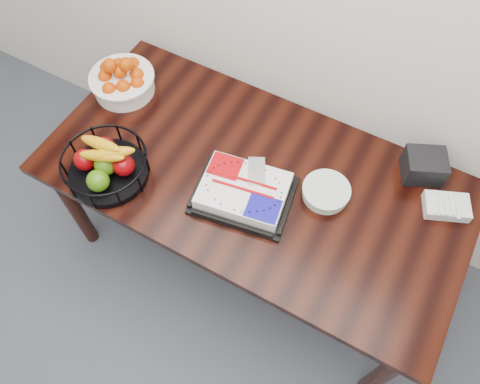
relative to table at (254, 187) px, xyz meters
The scene contains 7 objects.
table is the anchor object (origin of this frame).
cake_tray 0.17m from the table, 85.03° to the right, with size 0.44×0.37×0.08m.
tangerine_bowl 0.79m from the table, behind, with size 0.30×0.30×0.19m.
fruit_basket 0.63m from the table, 151.47° to the right, with size 0.35×0.35×0.19m.
plate_stack 0.32m from the table, 11.04° to the left, with size 0.20×0.20×0.05m.
fork_bag 0.79m from the table, 17.31° to the left, with size 0.21×0.17×0.05m.
napkin_box 0.71m from the table, 30.00° to the left, with size 0.16×0.14×0.11m, color black.
Camera 1 is at (0.47, 1.03, 2.41)m, focal length 35.00 mm.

